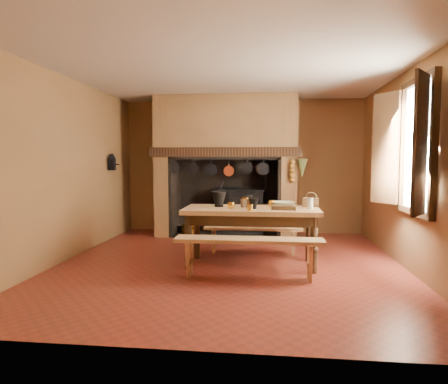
% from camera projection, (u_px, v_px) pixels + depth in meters
% --- Properties ---
extents(floor, '(5.50, 5.50, 0.00)m').
position_uv_depth(floor, '(230.00, 263.00, 5.91)').
color(floor, maroon).
rests_on(floor, ground).
extents(ceiling, '(5.50, 5.50, 0.00)m').
position_uv_depth(ceiling, '(230.00, 71.00, 5.70)').
color(ceiling, silver).
rests_on(ceiling, back_wall).
extents(back_wall, '(5.00, 0.02, 2.80)m').
position_uv_depth(back_wall, '(243.00, 166.00, 8.53)').
color(back_wall, brown).
rests_on(back_wall, floor).
extents(wall_left, '(0.02, 5.50, 2.80)m').
position_uv_depth(wall_left, '(67.00, 169.00, 6.09)').
color(wall_left, brown).
rests_on(wall_left, floor).
extents(wall_right, '(0.02, 5.50, 2.80)m').
position_uv_depth(wall_right, '(409.00, 169.00, 5.52)').
color(wall_right, brown).
rests_on(wall_right, floor).
extents(wall_front, '(5.00, 0.02, 2.80)m').
position_uv_depth(wall_front, '(195.00, 176.00, 3.08)').
color(wall_front, brown).
rests_on(wall_front, floor).
extents(chimney_breast, '(2.95, 0.96, 2.80)m').
position_uv_depth(chimney_breast, '(226.00, 146.00, 8.10)').
color(chimney_breast, brown).
rests_on(chimney_breast, floor).
extents(iron_range, '(1.12, 0.55, 1.60)m').
position_uv_depth(iron_range, '(239.00, 211.00, 8.31)').
color(iron_range, black).
rests_on(iron_range, floor).
extents(hearth_pans, '(0.51, 0.62, 0.20)m').
position_uv_depth(hearth_pans, '(190.00, 230.00, 8.22)').
color(hearth_pans, gold).
rests_on(hearth_pans, floor).
extents(hanging_pans, '(1.92, 0.29, 0.27)m').
position_uv_depth(hanging_pans, '(222.00, 169.00, 7.64)').
color(hanging_pans, black).
rests_on(hanging_pans, chimney_breast).
extents(onion_string, '(0.12, 0.10, 0.46)m').
position_uv_depth(onion_string, '(292.00, 171.00, 7.47)').
color(onion_string, '#A2671E').
rests_on(onion_string, chimney_breast).
extents(herb_bunch, '(0.20, 0.20, 0.35)m').
position_uv_depth(herb_bunch, '(302.00, 168.00, 7.45)').
color(herb_bunch, '#5C6630').
rests_on(herb_bunch, chimney_breast).
extents(window, '(0.39, 1.75, 1.76)m').
position_uv_depth(window, '(409.00, 147.00, 5.12)').
color(window, white).
rests_on(window, wall_right).
extents(wall_coffee_mill, '(0.23, 0.16, 0.31)m').
position_uv_depth(wall_coffee_mill, '(112.00, 161.00, 7.61)').
color(wall_coffee_mill, black).
rests_on(wall_coffee_mill, wall_left).
extents(work_table, '(1.94, 0.86, 0.84)m').
position_uv_depth(work_table, '(251.00, 217.00, 5.77)').
color(work_table, tan).
rests_on(work_table, floor).
extents(bench_front, '(1.90, 0.33, 0.53)m').
position_uv_depth(bench_front, '(249.00, 249.00, 5.10)').
color(bench_front, tan).
rests_on(bench_front, floor).
extents(bench_back, '(1.59, 0.28, 0.45)m').
position_uv_depth(bench_back, '(253.00, 234.00, 6.49)').
color(bench_back, tan).
rests_on(bench_back, floor).
extents(mortar_large, '(0.23, 0.23, 0.38)m').
position_uv_depth(mortar_large, '(219.00, 198.00, 5.91)').
color(mortar_large, black).
rests_on(mortar_large, work_table).
extents(mortar_small, '(0.15, 0.15, 0.25)m').
position_uv_depth(mortar_small, '(254.00, 203.00, 5.64)').
color(mortar_small, black).
rests_on(mortar_small, work_table).
extents(coffee_grinder, '(0.17, 0.15, 0.19)m').
position_uv_depth(coffee_grinder, '(245.00, 202.00, 5.85)').
color(coffee_grinder, '#341D10').
rests_on(coffee_grinder, work_table).
extents(brass_mug_a, '(0.09, 0.09, 0.09)m').
position_uv_depth(brass_mug_a, '(250.00, 207.00, 5.45)').
color(brass_mug_a, gold).
rests_on(brass_mug_a, work_table).
extents(brass_mug_b, '(0.10, 0.10, 0.10)m').
position_uv_depth(brass_mug_b, '(271.00, 204.00, 5.90)').
color(brass_mug_b, gold).
rests_on(brass_mug_b, work_table).
extents(mixing_bowl, '(0.40, 0.40, 0.08)m').
position_uv_depth(mixing_bowl, '(283.00, 204.00, 5.89)').
color(mixing_bowl, '#BAB48F').
rests_on(mixing_bowl, work_table).
extents(stoneware_crock, '(0.12, 0.12, 0.14)m').
position_uv_depth(stoneware_crock, '(251.00, 204.00, 5.68)').
color(stoneware_crock, '#54391F').
rests_on(stoneware_crock, work_table).
extents(glass_jar, '(0.11, 0.11, 0.16)m').
position_uv_depth(glass_jar, '(310.00, 203.00, 5.66)').
color(glass_jar, beige).
rests_on(glass_jar, work_table).
extents(wicker_basket, '(0.25, 0.19, 0.22)m').
position_uv_depth(wicker_basket, '(311.00, 202.00, 5.90)').
color(wicker_basket, '#503018').
rests_on(wicker_basket, work_table).
extents(wooden_tray, '(0.35, 0.26, 0.06)m').
position_uv_depth(wooden_tray, '(284.00, 207.00, 5.59)').
color(wooden_tray, '#341D10').
rests_on(wooden_tray, work_table).
extents(brass_cup, '(0.15, 0.15, 0.09)m').
position_uv_depth(brass_cup, '(231.00, 205.00, 5.69)').
color(brass_cup, gold).
rests_on(brass_cup, work_table).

